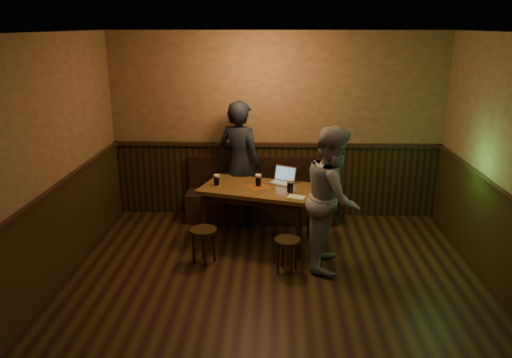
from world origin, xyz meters
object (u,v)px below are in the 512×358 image
Objects in this scene: pint_mid at (258,180)px; pint_right at (290,186)px; stool_left at (204,236)px; stool_right at (287,246)px; laptop at (283,179)px; bench at (260,200)px; pub_table at (258,194)px; person_grey at (333,198)px; pint_left at (217,180)px; person_suit at (240,164)px.

pint_mid is 0.94× the size of pint_right.
stool_left is 1.07× the size of stool_right.
laptop reaches higher than pint_mid.
stool_left is 1.10m from pint_mid.
bench reaches higher than pub_table.
pint_right is at bearing -9.65° from pub_table.
stool_right is 0.79m from person_grey.
stool_right is (0.38, -0.87, -0.35)m from pub_table.
laptop is (0.99, 0.88, 0.48)m from stool_left.
pub_table is 10.00× the size of pint_mid.
pub_table is at bearing 154.04° from pint_right.
pub_table is 1.01m from stool_right.
bench is 0.90m from pub_table.
pint_left is (-0.56, -0.78, 0.56)m from bench.
laptop reaches higher than stool_right.
pint_mid reaches higher than pub_table.
person_grey reaches higher than stool_right.
pub_table is at bearing -93.43° from pint_mid.
stool_right is at bearing -49.78° from pub_table.
bench reaches higher than pint_left.
stool_left is at bearing 99.84° from person_grey.
pub_table is at bearing 45.95° from stool_left.
laptop is at bearing 47.03° from pub_table.
pint_right is at bearing 86.50° from stool_right.
stool_right is at bearing -43.87° from pint_left.
laptop reaches higher than bench.
person_grey is (0.93, -0.65, 0.19)m from pub_table.
stool_right is at bearing -77.19° from bench.
person_grey is (1.21, -1.28, -0.06)m from person_suit.
person_suit is (0.27, 0.59, 0.06)m from pint_left.
stool_left is 1.47m from person_suit.
bench is 13.32× the size of pint_mid.
pub_table is 4.22× the size of laptop.
pint_right is at bearing 23.47° from stool_left.
pint_mid is (0.56, 0.00, 0.00)m from pint_left.
pint_right is 0.09× the size of person_suit.
stool_left is at bearing -113.53° from bench.
laptop is at bearing 41.44° from stool_left.
person_suit is (-0.29, 0.63, 0.25)m from pub_table.
pint_right is at bearing -67.60° from bench.
pint_right is at bearing -14.13° from pint_left.
stool_left is 1.05m from stool_right.
stool_left is at bearing -156.53° from pint_right.
pub_table is 0.99m from stool_left.
person_grey is at bearing 21.74° from stool_right.
laptop is (0.34, 0.16, -0.02)m from pint_mid.
pub_table is 0.73m from person_suit.
person_grey reaches higher than bench.
pub_table is 0.89× the size of person_suit.
laptop is (-0.08, 0.41, -0.03)m from pint_right.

